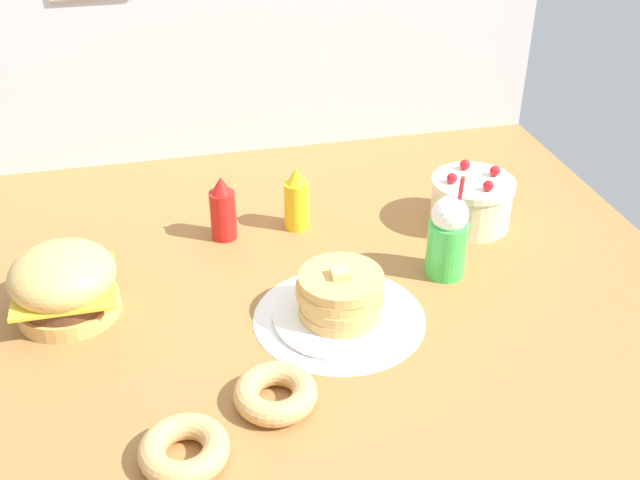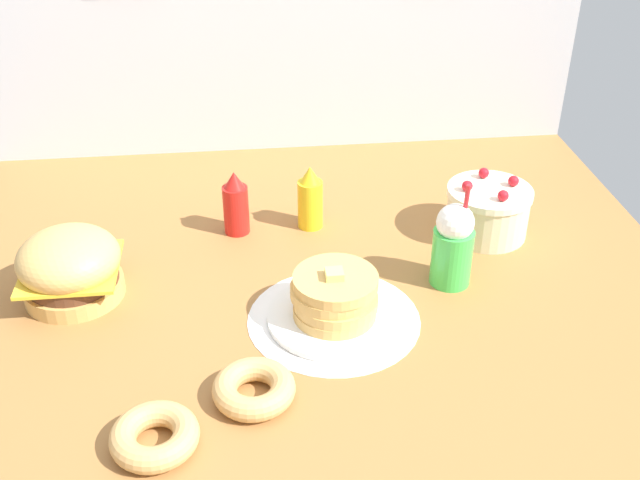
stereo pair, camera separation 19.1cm
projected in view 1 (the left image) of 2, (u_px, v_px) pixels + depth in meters
The scene contains 11 objects.
ground_plane at pixel (323, 319), 1.91m from camera, with size 2.02×2.03×0.02m, color #9E6B38.
back_wall at pixel (252, 15), 2.48m from camera, with size 2.02×0.04×0.94m.
doily_mat at pixel (339, 318), 1.90m from camera, with size 0.43×0.43×0.00m, color white.
burger at pixel (64, 284), 1.87m from camera, with size 0.26×0.26×0.19m.
pancake_stack at pixel (340, 299), 1.87m from camera, with size 0.33×0.33×0.14m.
layer_cake at pixel (471, 201), 2.25m from camera, with size 0.24×0.24×0.18m.
ketchup_bottle at pixel (223, 210), 2.18m from camera, with size 0.07×0.07×0.20m.
mustard_bottle at pixel (297, 200), 2.23m from camera, with size 0.07×0.07×0.20m.
cream_soda_cup at pixel (448, 237), 2.01m from camera, with size 0.11×0.11×0.29m.
donut_pink_glaze at pixel (184, 449), 1.50m from camera, with size 0.18×0.18×0.05m.
donut_chocolate at pixel (275, 393), 1.63m from camera, with size 0.18×0.18×0.05m.
Camera 1 is at (-0.35, -1.47, 1.17)m, focal length 42.80 mm.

